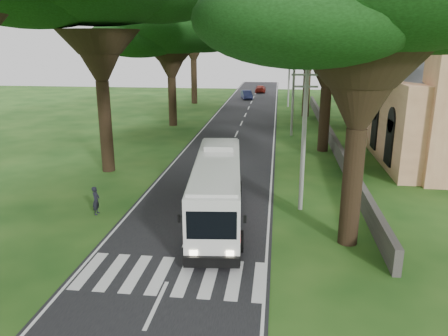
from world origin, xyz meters
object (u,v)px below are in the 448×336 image
Objects in this scene: pole_near at (304,136)px; coach_bus at (217,188)px; distant_car_c at (260,89)px; church at (444,93)px; pole_mid at (293,93)px; pedestrian at (96,200)px; distant_car_b at (247,95)px; pole_far at (289,77)px.

coach_bus is at bearing -156.13° from pole_near.
distant_car_c is at bearing 94.65° from pole_near.
church reaches higher than distant_car_c.
pole_mid is (-12.36, 4.45, -0.73)m from church.
pole_near reaches higher than pedestrian.
church is at bearing 40.69° from coach_bus.
coach_bus is 49.98m from distant_car_b.
pole_far is at bearing 78.48° from coach_bus.
pole_mid reaches higher than distant_car_b.
church is 24.45m from coach_bus.
pole_mid is at bearing -28.85° from pedestrian.
pedestrian is at bearing 84.16° from distant_car_c.
pole_mid is at bearing 97.30° from distant_car_c.
pole_far is at bearing -16.98° from pedestrian.
pole_near is at bearing 94.86° from distant_car_c.
church is 45.71m from distant_car_c.
pole_mid is 5.12× the size of pedestrian.
distant_car_c is 60.14m from pedestrian.
pole_far is at bearing 105.04° from distant_car_c.
pole_far is at bearing 90.00° from pole_near.
church is at bearing 51.50° from pole_near.
church is 5.82× the size of distant_car_b.
pole_far reaches higher than coach_bus.
coach_bus is 7.17× the size of pedestrian.
church is 5.42× the size of distant_car_c.
church reaches higher than pedestrian.
pole_far reaches higher than pedestrian.
pole_far is 1.81× the size of distant_car_c.
coach_bus reaches higher than pedestrian.
coach_bus reaches higher than distant_car_b.
pedestrian is at bearing -104.69° from pole_far.
distant_car_b is 2.64× the size of pedestrian.
church is 15.36× the size of pedestrian.
pole_near is at bearing -90.00° from pole_far.
pole_near reaches higher than distant_car_c.
church is 19.88m from pole_near.
pedestrian is at bearing 175.46° from coach_bus.
pole_far is (0.00, 20.00, 0.00)m from pole_mid.
pole_near is 40.00m from pole_far.
church is at bearing -63.18° from pole_far.
church reaches higher than coach_bus.
distant_car_c is (1.80, 9.77, -0.04)m from distant_car_b.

